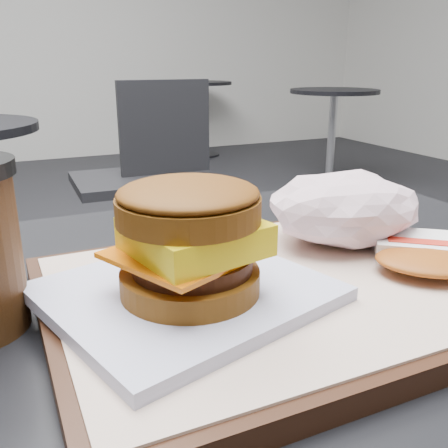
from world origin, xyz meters
TOP-DOWN VIEW (x-y plane):
  - serving_tray at (0.04, -0.02)m, footprint 0.38×0.28m
  - breakfast_sandwich at (-0.05, -0.03)m, footprint 0.23×0.22m
  - hash_brown at (0.16, -0.05)m, footprint 0.14×0.13m
  - crumpled_wrapper at (0.14, 0.03)m, footprint 0.15×0.12m
  - neighbor_chair at (0.40, 1.75)m, footprint 0.61×0.43m
  - bg_table_near at (2.20, 2.80)m, footprint 0.66×0.66m
  - bg_table_far at (1.80, 4.50)m, footprint 0.66×0.66m

SIDE VIEW (x-z plane):
  - neighbor_chair at x=0.40m, z-range 0.07..0.95m
  - bg_table_near at x=2.20m, z-range 0.19..0.94m
  - bg_table_far at x=1.80m, z-range 0.19..0.94m
  - serving_tray at x=0.04m, z-range 0.77..0.79m
  - hash_brown at x=0.16m, z-range 0.79..0.81m
  - crumpled_wrapper at x=0.14m, z-range 0.79..0.86m
  - breakfast_sandwich at x=-0.05m, z-range 0.78..0.88m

